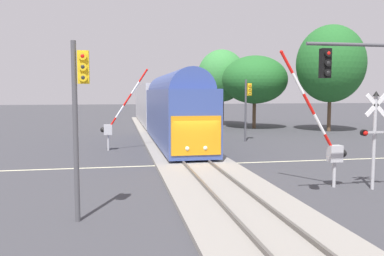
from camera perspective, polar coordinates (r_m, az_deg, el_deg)
ground_plane at (r=22.38m, az=0.32°, el=-5.24°), size 220.00×220.00×0.00m
road_centre_stripe at (r=22.38m, az=0.32°, el=-5.23°), size 44.00×0.20×0.01m
railway_track at (r=22.36m, az=0.32°, el=-5.00°), size 4.40×80.00×0.32m
commuter_train at (r=40.61m, az=-4.63°, el=3.38°), size 3.04×41.72×5.16m
crossing_gate_near at (r=17.74m, az=19.06°, el=-2.00°), size 3.09×0.40×5.72m
crossing_signal_mast at (r=18.00m, az=24.72°, el=-0.25°), size 1.36×0.44×4.09m
crossing_gate_far at (r=28.02m, az=-11.33°, el=0.72°), size 3.32×0.40×5.64m
traffic_signal_near_left at (r=12.68m, az=-15.82°, el=3.62°), size 0.53×0.38×5.60m
traffic_signal_far_side at (r=32.71m, az=7.94°, el=3.97°), size 0.53×0.38×5.04m
elm_centre_background at (r=48.64m, az=4.24°, el=7.42°), size 5.77×5.77×9.12m
maple_right_background at (r=43.29m, az=19.21°, el=8.65°), size 6.87×6.87×10.80m
oak_far_right at (r=44.63m, az=8.95°, el=6.83°), size 7.17×7.17×8.01m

